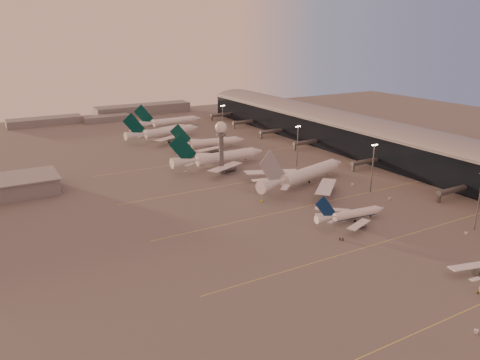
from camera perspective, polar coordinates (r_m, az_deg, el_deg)
ground at (r=170.92m, az=15.46°, el=-9.79°), size 700.00×700.00×0.00m
taxiway_markings at (r=227.09m, az=10.95°, el=-2.40°), size 180.00×185.25×0.02m
terminal at (r=313.62m, az=15.55°, el=4.91°), size 57.00×362.00×23.04m
radar_tower at (r=258.63m, az=-2.32°, el=5.25°), size 6.40×6.40×31.10m
mast_a at (r=208.68m, az=27.17°, el=-1.95°), size 3.60×0.56×25.00m
mast_b at (r=238.75m, az=15.88°, el=1.71°), size 3.60×0.56×25.00m
mast_c at (r=275.45m, az=7.03°, el=4.38°), size 3.60×0.56×25.00m
mast_d at (r=349.06m, az=-2.13°, el=7.36°), size 3.60×0.56×25.00m
distant_horizon at (r=450.04m, az=-14.88°, el=7.90°), size 165.00×37.50×9.00m
narrowbody_mid at (r=202.57m, az=13.36°, el=-4.26°), size 35.40×28.15×13.84m
widebody_white at (r=245.12m, az=7.89°, el=0.32°), size 67.09×53.06×24.15m
greentail_a at (r=276.72m, az=-2.49°, el=2.47°), size 62.15×50.15×22.57m
greentail_b at (r=317.33m, az=-3.75°, el=4.35°), size 52.32×42.02×19.04m
greentail_c at (r=350.72m, az=-9.25°, el=5.56°), size 61.15×49.09×22.27m
greentail_d at (r=391.25m, az=-8.54°, el=6.84°), size 58.91×47.47×21.38m
gsv_truck_a at (r=145.75m, az=26.89°, el=-15.89°), size 5.93×4.38×2.27m
gsv_catering_a at (r=206.52m, az=25.93°, el=-5.50°), size 4.97×3.40×3.74m
gsv_tug_mid at (r=185.92m, az=12.27°, el=-7.01°), size 3.99×3.85×0.99m
gsv_truck_b at (r=234.44m, az=17.84°, el=-2.04°), size 5.15×2.00×2.07m
gsv_truck_c at (r=220.56m, az=2.70°, el=-2.43°), size 4.60×4.42×1.90m
gsv_catering_b at (r=249.47m, az=13.59°, el=-0.19°), size 5.87×3.98×4.42m
gsv_tug_far at (r=250.89m, az=3.93°, el=-0.02°), size 4.00×4.01×1.01m
gsv_truck_d at (r=267.00m, az=-6.65°, el=1.13°), size 3.33×5.25×1.99m
gsv_tug_hangar at (r=310.26m, az=-1.01°, el=3.54°), size 4.60×3.69×1.14m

